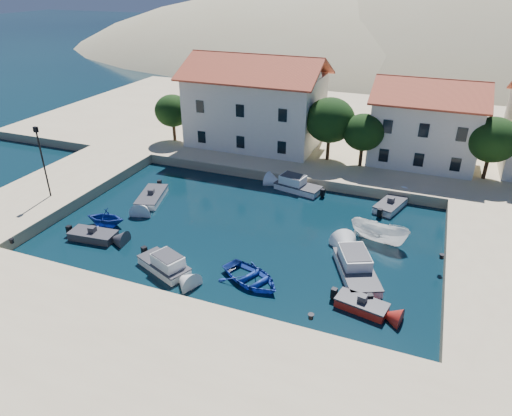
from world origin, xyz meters
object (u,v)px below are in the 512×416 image
Objects in this scene: building_mid at (426,120)px; cabin_cruiser_south at (164,264)px; boat_east at (378,242)px; lamppost at (42,155)px; building_left at (256,99)px; cabin_cruiser_east at (357,269)px; rowboat_south at (251,281)px.

building_mid is 2.37× the size of cabin_cruiser_south.
building_mid is 2.31× the size of boat_east.
boat_east is (13.33, 9.23, -0.48)m from cabin_cruiser_south.
lamppost reaches higher than cabin_cruiser_south.
cabin_cruiser_east is (15.44, -20.65, -5.46)m from building_left.
rowboat_south is 7.20m from cabin_cruiser_east.
cabin_cruiser_east reaches higher than rowboat_south.
building_left is 23.10m from lamppost.
building_mid reaches higher than rowboat_south.
building_mid reaches higher than boat_east.
building_mid is at bearing 4.53° from rowboat_south.
building_mid is (18.00, 1.00, -0.71)m from building_left.
rowboat_south is (6.15, 0.94, -0.48)m from cabin_cruiser_south.
cabin_cruiser_south is 16.22m from boat_east.
cabin_cruiser_south is 6.24m from rowboat_south.
building_mid reaches higher than lamppost.
cabin_cruiser_south is 13.24m from cabin_cruiser_east.
cabin_cruiser_south is 0.77× the size of cabin_cruiser_east.
cabin_cruiser_east is at bearing -1.39° from lamppost.
cabin_cruiser_south is at bearing -18.64° from lamppost.
building_mid is 30.32m from cabin_cruiser_south.
lamppost is 1.09× the size of cabin_cruiser_east.
building_left is 2.36× the size of lamppost.
building_mid is at bearing 82.61° from cabin_cruiser_south.
rowboat_south is at bearing -69.29° from building_left.
lamppost is at bearing -119.90° from building_left.
rowboat_south is (9.04, -23.92, -5.94)m from building_left.
building_mid is at bearing 3.18° from building_left.
building_mid is 36.21m from lamppost.
lamppost reaches higher than cabin_cruiser_east.
cabin_cruiser_east is at bearing -38.70° from rowboat_south.
building_left is 18.04m from building_mid.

